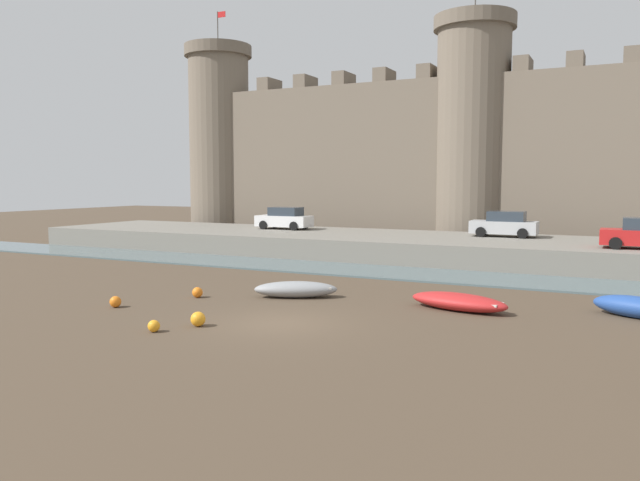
{
  "coord_description": "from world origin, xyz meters",
  "views": [
    {
      "loc": [
        10.6,
        -18.39,
        4.88
      ],
      "look_at": [
        -0.51,
        4.25,
        2.5
      ],
      "focal_mm": 35.0,
      "sensor_mm": 36.0,
      "label": 1
    }
  ],
  "objects": [
    {
      "name": "rowboat_foreground_centre",
      "position": [
        -1.78,
        4.52,
        0.36
      ],
      "size": [
        3.64,
        2.56,
        0.69
      ],
      "color": "gray",
      "rests_on": "ground"
    },
    {
      "name": "mooring_buoy_near_channel",
      "position": [
        -7.1,
        -0.42,
        0.22
      ],
      "size": [
        0.44,
        0.44,
        0.44
      ],
      "primitive_type": "sphere",
      "color": "orange",
      "rests_on": "ground"
    },
    {
      "name": "castle",
      "position": [
        -0.0,
        29.25,
        7.51
      ],
      "size": [
        52.14,
        6.04,
        20.1
      ],
      "color": "#706354",
      "rests_on": "ground"
    },
    {
      "name": "mooring_buoy_off_centre",
      "position": [
        -5.5,
        2.66,
        0.22
      ],
      "size": [
        0.45,
        0.45,
        0.45
      ],
      "primitive_type": "sphere",
      "color": "orange",
      "rests_on": "ground"
    },
    {
      "name": "quay_road",
      "position": [
        0.0,
        20.13,
        0.7
      ],
      "size": [
        58.1,
        10.0,
        1.39
      ],
      "primitive_type": "cube",
      "color": "slate",
      "rests_on": "ground"
    },
    {
      "name": "rowboat_near_channel_right",
      "position": [
        11.11,
        6.44,
        0.41
      ],
      "size": [
        3.29,
        2.16,
        0.78
      ],
      "color": "#234793",
      "rests_on": "ground"
    },
    {
      "name": "water_channel",
      "position": [
        0.0,
        12.88,
        0.05
      ],
      "size": [
        80.0,
        4.5,
        0.1
      ],
      "primitive_type": "cube",
      "color": "slate",
      "rests_on": "ground"
    },
    {
      "name": "rowboat_foreground_left",
      "position": [
        5.03,
        4.94,
        0.34
      ],
      "size": [
        4.09,
        2.13,
        0.65
      ],
      "color": "red",
      "rests_on": "ground"
    },
    {
      "name": "car_quay_centre_east",
      "position": [
        -11.96,
        21.63,
        2.17
      ],
      "size": [
        4.11,
        1.89,
        1.62
      ],
      "color": "silver",
      "rests_on": "quay_road"
    },
    {
      "name": "car_quay_centre_west",
      "position": [
        3.74,
        22.21,
        2.17
      ],
      "size": [
        4.11,
        1.89,
        1.62
      ],
      "color": "#B2B5B7",
      "rests_on": "quay_road"
    },
    {
      "name": "ground_plane",
      "position": [
        0.0,
        0.0,
        0.0
      ],
      "size": [
        160.0,
        160.0,
        0.0
      ],
      "primitive_type": "plane",
      "color": "#4C3D2D"
    },
    {
      "name": "mooring_buoy_near_shore",
      "position": [
        -3.05,
        -2.88,
        0.2
      ],
      "size": [
        0.4,
        0.4,
        0.4
      ],
      "primitive_type": "sphere",
      "color": "orange",
      "rests_on": "ground"
    },
    {
      "name": "mooring_buoy_mid_mud",
      "position": [
        -2.24,
        -1.6,
        0.25
      ],
      "size": [
        0.5,
        0.5,
        0.5
      ],
      "primitive_type": "sphere",
      "color": "orange",
      "rests_on": "ground"
    }
  ]
}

